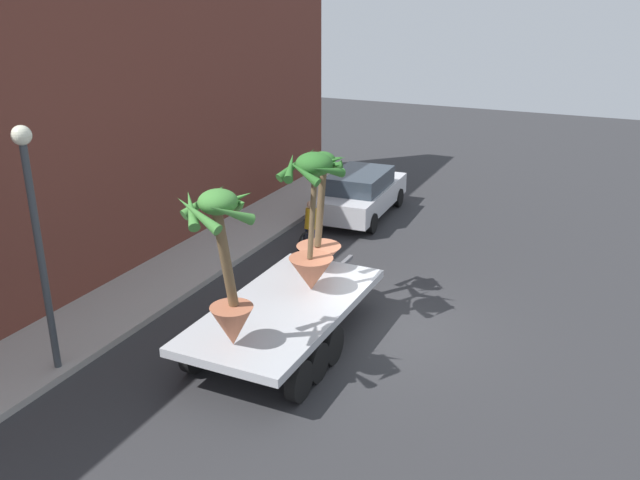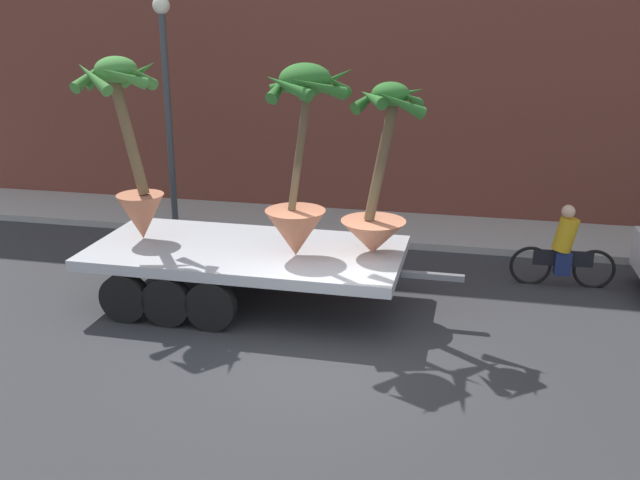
% 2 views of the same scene
% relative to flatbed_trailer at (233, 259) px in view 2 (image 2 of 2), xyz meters
% --- Properties ---
extents(ground_plane, '(60.00, 60.00, 0.00)m').
position_rel_flatbed_trailer_xyz_m(ground_plane, '(2.02, -1.68, -0.76)').
color(ground_plane, '#2D2D30').
extents(sidewalk, '(24.00, 2.20, 0.15)m').
position_rel_flatbed_trailer_xyz_m(sidewalk, '(2.02, 4.42, -0.68)').
color(sidewalk, '#A39E99').
rests_on(sidewalk, ground).
extents(building_facade, '(24.00, 1.20, 8.18)m').
position_rel_flatbed_trailer_xyz_m(building_facade, '(2.02, 6.12, 3.33)').
color(building_facade, brown).
rests_on(building_facade, ground).
extents(flatbed_trailer, '(6.22, 2.57, 0.98)m').
position_rel_flatbed_trailer_xyz_m(flatbed_trailer, '(0.00, 0.00, 0.00)').
color(flatbed_trailer, '#B7BABF').
rests_on(flatbed_trailer, ground).
extents(potted_palm_rear, '(1.35, 1.39, 3.08)m').
position_rel_flatbed_trailer_xyz_m(potted_palm_rear, '(-1.78, 0.10, 1.72)').
color(potted_palm_rear, '#B26647').
rests_on(potted_palm_rear, flatbed_trailer).
extents(potted_palm_middle, '(1.34, 1.24, 2.76)m').
position_rel_flatbed_trailer_xyz_m(potted_palm_middle, '(2.41, 0.20, 1.23)').
color(potted_palm_middle, '#C17251').
rests_on(potted_palm_middle, flatbed_trailer).
extents(potted_palm_front, '(1.44, 1.53, 3.05)m').
position_rel_flatbed_trailer_xyz_m(potted_palm_front, '(1.22, -0.17, 1.63)').
color(potted_palm_front, '#B26647').
rests_on(potted_palm_front, flatbed_trailer).
extents(cyclist, '(1.84, 0.36, 1.54)m').
position_rel_flatbed_trailer_xyz_m(cyclist, '(5.53, 1.93, -0.09)').
color(cyclist, black).
rests_on(cyclist, ground).
extents(street_lamp, '(0.36, 0.36, 4.83)m').
position_rel_flatbed_trailer_xyz_m(street_lamp, '(-2.63, 3.62, 2.47)').
color(street_lamp, '#383D42').
rests_on(street_lamp, sidewalk).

